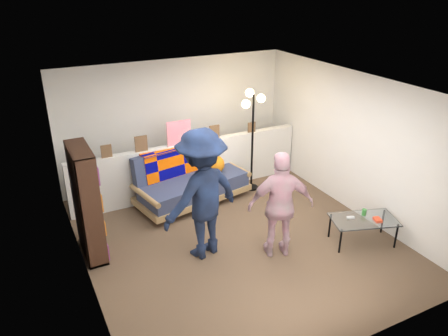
% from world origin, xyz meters
% --- Properties ---
extents(ground, '(5.00, 5.00, 0.00)m').
position_xyz_m(ground, '(0.00, 0.00, 0.00)').
color(ground, brown).
rests_on(ground, ground).
extents(room_shell, '(4.60, 5.05, 2.45)m').
position_xyz_m(room_shell, '(0.00, 0.47, 1.67)').
color(room_shell, silver).
rests_on(room_shell, ground).
extents(half_wall_ledge, '(4.45, 0.15, 1.00)m').
position_xyz_m(half_wall_ledge, '(0.00, 1.80, 0.50)').
color(half_wall_ledge, silver).
rests_on(half_wall_ledge, ground).
extents(ledge_decor, '(2.97, 0.02, 0.45)m').
position_xyz_m(ledge_decor, '(-0.23, 1.78, 1.18)').
color(ledge_decor, brown).
rests_on(ledge_decor, half_wall_ledge).
extents(futon_sofa, '(2.17, 1.31, 0.87)m').
position_xyz_m(futon_sofa, '(-0.11, 1.48, 0.41)').
color(futon_sofa, '#A48050').
rests_on(futon_sofa, ground).
extents(bookshelf, '(0.28, 0.84, 1.68)m').
position_xyz_m(bookshelf, '(-2.08, 0.62, 0.78)').
color(bookshelf, '#331B11').
rests_on(bookshelf, ground).
extents(coffee_table, '(1.10, 0.82, 0.51)m').
position_xyz_m(coffee_table, '(1.69, -0.98, 0.38)').
color(coffee_table, black).
rests_on(coffee_table, ground).
extents(floor_lamp, '(0.45, 0.36, 1.93)m').
position_xyz_m(floor_lamp, '(1.10, 1.44, 1.37)').
color(floor_lamp, black).
rests_on(floor_lamp, ground).
extents(person_left, '(1.40, 1.02, 1.94)m').
position_xyz_m(person_left, '(-0.61, -0.11, 0.97)').
color(person_left, black).
rests_on(person_left, ground).
extents(person_right, '(1.03, 0.70, 1.62)m').
position_xyz_m(person_right, '(0.38, -0.64, 0.81)').
color(person_right, pink).
rests_on(person_right, ground).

